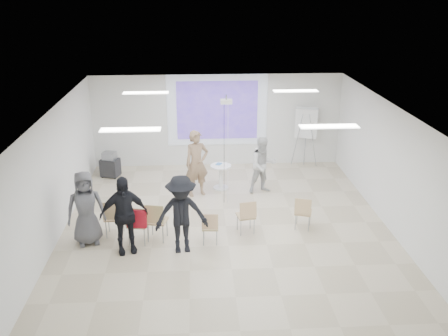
{
  "coord_description": "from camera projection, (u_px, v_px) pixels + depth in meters",
  "views": [
    {
      "loc": [
        -0.71,
        -11.12,
        5.73
      ],
      "look_at": [
        0.0,
        0.8,
        1.25
      ],
      "focal_mm": 40.0,
      "sensor_mm": 36.0,
      "label": 1
    }
  ],
  "objects": [
    {
      "name": "wall_left",
      "position": [
        54.0,
        174.0,
        11.7
      ],
      "size": [
        0.1,
        9.0,
        3.0
      ],
      "primitive_type": "cube",
      "color": "silver",
      "rests_on": "floor"
    },
    {
      "name": "laptop",
      "position": [
        157.0,
        219.0,
        11.67
      ],
      "size": [
        0.4,
        0.33,
        0.03
      ],
      "primitive_type": "imported",
      "rotation": [
        0.0,
        0.0,
        2.92
      ],
      "color": "black",
      "rests_on": "chair_left_inner"
    },
    {
      "name": "chair_left_inner",
      "position": [
        156.0,
        219.0,
        11.55
      ],
      "size": [
        0.54,
        0.57,
        0.96
      ],
      "rotation": [
        0.0,
        0.0,
        -0.22
      ],
      "color": "tan",
      "rests_on": "floor"
    },
    {
      "name": "av_cart",
      "position": [
        110.0,
        165.0,
        15.49
      ],
      "size": [
        0.64,
        0.57,
        0.8
      ],
      "rotation": [
        0.0,
        0.0,
        -0.31
      ],
      "color": "black",
      "rests_on": "floor"
    },
    {
      "name": "fluor_panel_sw",
      "position": [
        130.0,
        130.0,
        9.89
      ],
      "size": [
        1.2,
        0.3,
        0.02
      ],
      "primitive_type": "cube",
      "color": "white",
      "rests_on": "ceiling"
    },
    {
      "name": "projection_image",
      "position": [
        217.0,
        110.0,
        15.98
      ],
      "size": [
        2.6,
        0.01,
        1.9
      ],
      "primitive_type": "cube",
      "color": "#5235B5",
      "rests_on": "wall_back"
    },
    {
      "name": "player_right",
      "position": [
        263.0,
        162.0,
        14.16
      ],
      "size": [
        1.03,
        0.9,
        1.83
      ],
      "primitive_type": "imported",
      "rotation": [
        0.0,
        0.0,
        0.25
      ],
      "color": "silver",
      "rests_on": "floor"
    },
    {
      "name": "projection_halo",
      "position": [
        217.0,
        110.0,
        15.99
      ],
      "size": [
        3.2,
        0.01,
        2.3
      ],
      "primitive_type": "cube",
      "color": "silver",
      "rests_on": "wall_back"
    },
    {
      "name": "pedestal_table",
      "position": [
        221.0,
        175.0,
        14.56
      ],
      "size": [
        0.8,
        0.8,
        0.75
      ],
      "rotation": [
        0.0,
        0.0,
        -0.41
      ],
      "color": "white",
      "rests_on": "floor"
    },
    {
      "name": "player_left",
      "position": [
        197.0,
        159.0,
        13.92
      ],
      "size": [
        0.92,
        0.78,
        2.15
      ],
      "primitive_type": "imported",
      "rotation": [
        0.0,
        0.0,
        0.37
      ],
      "color": "#95765B",
      "rests_on": "floor"
    },
    {
      "name": "chair_right_inner",
      "position": [
        247.0,
        214.0,
        11.9
      ],
      "size": [
        0.48,
        0.5,
        0.87
      ],
      "rotation": [
        0.0,
        0.0,
        0.17
      ],
      "color": "tan",
      "rests_on": "floor"
    },
    {
      "name": "ceiling_projector",
      "position": [
        226.0,
        107.0,
        12.91
      ],
      "size": [
        0.3,
        0.25,
        3.0
      ],
      "color": "white",
      "rests_on": "ceiling"
    },
    {
      "name": "audience_left",
      "position": [
        123.0,
        210.0,
        10.93
      ],
      "size": [
        1.35,
        1.01,
        2.07
      ],
      "primitive_type": "imported",
      "rotation": [
        0.0,
        0.0,
        0.26
      ],
      "color": "black",
      "rests_on": "floor"
    },
    {
      "name": "fluor_panel_ne",
      "position": [
        296.0,
        91.0,
        13.39
      ],
      "size": [
        1.2,
        0.3,
        0.02
      ],
      "primitive_type": "cube",
      "color": "white",
      "rests_on": "ceiling"
    },
    {
      "name": "fluor_panel_nw",
      "position": [
        146.0,
        93.0,
        13.16
      ],
      "size": [
        1.2,
        0.3,
        0.02
      ],
      "primitive_type": "cube",
      "color": "white",
      "rests_on": "ceiling"
    },
    {
      "name": "chair_far_left",
      "position": [
        113.0,
        215.0,
        11.75
      ],
      "size": [
        0.44,
        0.47,
        0.94
      ],
      "rotation": [
        0.0,
        0.0,
        -0.01
      ],
      "color": "tan",
      "rests_on": "floor"
    },
    {
      "name": "ceiling",
      "position": [
        226.0,
        107.0,
        11.38
      ],
      "size": [
        8.0,
        9.0,
        0.1
      ],
      "primitive_type": "cube",
      "color": "white",
      "rests_on": "wall_back"
    },
    {
      "name": "wall_right",
      "position": [
        392.0,
        166.0,
        12.15
      ],
      "size": [
        0.1,
        9.0,
        3.0
      ],
      "primitive_type": "cube",
      "color": "silver",
      "rests_on": "floor"
    },
    {
      "name": "chair_right_far",
      "position": [
        303.0,
        211.0,
        12.12
      ],
      "size": [
        0.51,
        0.53,
        0.85
      ],
      "rotation": [
        0.0,
        0.0,
        -0.32
      ],
      "color": "tan",
      "rests_on": "floor"
    },
    {
      "name": "red_jacket",
      "position": [
        137.0,
        219.0,
        11.23
      ],
      "size": [
        0.46,
        0.17,
        0.43
      ],
      "primitive_type": "cube",
      "rotation": [
        0.0,
        0.0,
        -0.16
      ],
      "color": "#B51624",
      "rests_on": "chair_left_mid"
    },
    {
      "name": "chair_center",
      "position": [
        210.0,
        226.0,
        11.44
      ],
      "size": [
        0.4,
        0.43,
        0.81
      ],
      "rotation": [
        0.0,
        0.0,
        -0.06
      ],
      "color": "tan",
      "rests_on": "floor"
    },
    {
      "name": "audience_outer",
      "position": [
        85.0,
        204.0,
        11.33
      ],
      "size": [
        1.1,
        0.87,
        1.98
      ],
      "primitive_type": "imported",
      "rotation": [
        0.0,
        0.0,
        0.27
      ],
      "color": "#5B5B60",
      "rests_on": "floor"
    },
    {
      "name": "controller_left",
      "position": [
        203.0,
        145.0,
        14.04
      ],
      "size": [
        0.07,
        0.11,
        0.04
      ],
      "primitive_type": "cube",
      "rotation": [
        0.0,
        0.0,
        0.37
      ],
      "color": "silver",
      "rests_on": "player_left"
    },
    {
      "name": "floor",
      "position": [
        226.0,
        228.0,
        12.47
      ],
      "size": [
        8.0,
        9.0,
        0.1
      ],
      "primitive_type": "cube",
      "color": "beige",
      "rests_on": "ground"
    },
    {
      "name": "audience_mid",
      "position": [
        181.0,
        209.0,
        10.95
      ],
      "size": [
        1.41,
        0.88,
        2.06
      ],
      "primitive_type": "imported",
      "rotation": [
        0.0,
        0.0,
        0.12
      ],
      "color": "black",
      "rests_on": "floor"
    },
    {
      "name": "wall_back",
      "position": [
        217.0,
        120.0,
        16.18
      ],
      "size": [
        8.0,
        0.1,
        3.0
      ],
      "primitive_type": "cube",
      "color": "silver",
      "rests_on": "floor"
    },
    {
      "name": "controller_right",
      "position": [
        256.0,
        149.0,
        14.27
      ],
      "size": [
        0.07,
        0.14,
        0.04
      ],
      "primitive_type": "cube",
      "rotation": [
        0.0,
        0.0,
        0.25
      ],
      "color": "white",
      "rests_on": "player_right"
    },
    {
      "name": "fluor_panel_se",
      "position": [
        329.0,
        126.0,
        10.12
      ],
      "size": [
        1.2,
        0.3,
        0.02
      ],
      "primitive_type": "cube",
      "color": "white",
      "rests_on": "ceiling"
    },
    {
      "name": "chair_left_mid",
      "position": [
        137.0,
        222.0,
        11.41
      ],
      "size": [
        0.51,
        0.54,
        0.95
      ],
      "rotation": [
        0.0,
        0.0,
        -0.16
      ],
      "color": "tan",
      "rests_on": "floor"
    },
    {
      "name": "flipchart_easel",
      "position": [
        306.0,
        123.0,
        16.04
      ],
      "size": [
        0.82,
        0.64,
        1.96
      ],
      "rotation": [
        0.0,
        0.0,
        -0.29
      ],
      "color": "#969A9F",
      "rests_on": "floor"
    }
  ]
}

